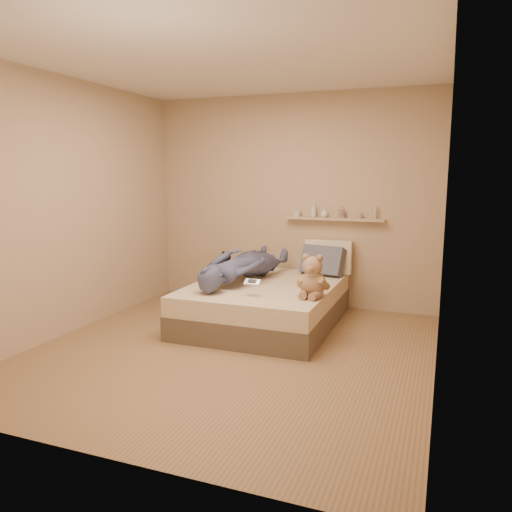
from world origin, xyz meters
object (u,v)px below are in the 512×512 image
at_px(pillow_grey, 323,261).
at_px(pillow_cream, 328,257).
at_px(wall_shelf, 334,219).
at_px(person, 242,265).
at_px(bed, 265,304).
at_px(dark_plush, 227,264).
at_px(game_console, 252,282).
at_px(teddy_bear, 312,279).

bearing_deg(pillow_grey, pillow_cream, 75.26).
bearing_deg(wall_shelf, person, -133.29).
relative_size(bed, pillow_grey, 3.80).
xyz_separation_m(dark_plush, wall_shelf, (1.18, 0.54, 0.53)).
distance_m(game_console, person, 0.69).
bearing_deg(teddy_bear, bed, 148.05).
bearing_deg(pillow_grey, game_console, -107.75).
distance_m(teddy_bear, wall_shelf, 1.39).
height_order(person, wall_shelf, wall_shelf).
bearing_deg(teddy_bear, person, 155.45).
height_order(pillow_grey, wall_shelf, wall_shelf).
bearing_deg(teddy_bear, pillow_cream, 95.63).
bearing_deg(pillow_cream, person, -134.57).
relative_size(dark_plush, wall_shelf, 0.23).
relative_size(pillow_grey, person, 0.32).
height_order(game_console, dark_plush, dark_plush).
bearing_deg(pillow_grey, person, -138.66).
relative_size(teddy_bear, pillow_grey, 0.86).
distance_m(bed, pillow_grey, 0.93).
xyz_separation_m(bed, person, (-0.28, 0.02, 0.41)).
bearing_deg(person, bed, -177.08).
bearing_deg(pillow_cream, teddy_bear, -84.37).
bearing_deg(pillow_grey, bed, -124.45).
relative_size(person, wall_shelf, 1.30).
bearing_deg(game_console, dark_plush, 126.78).
bearing_deg(teddy_bear, dark_plush, 148.84).
bearing_deg(teddy_bear, pillow_grey, 98.27).
height_order(dark_plush, person, person).
distance_m(pillow_grey, wall_shelf, 0.53).
bearing_deg(pillow_cream, dark_plush, -157.93).
bearing_deg(pillow_cream, game_console, -107.46).
xyz_separation_m(pillow_grey, wall_shelf, (0.08, 0.22, 0.48)).
bearing_deg(wall_shelf, dark_plush, -155.36).
height_order(game_console, wall_shelf, wall_shelf).
relative_size(bed, teddy_bear, 4.43).
bearing_deg(bed, pillow_cream, 58.42).
height_order(bed, game_console, game_console).
bearing_deg(person, game_console, 128.72).
height_order(dark_plush, pillow_grey, pillow_grey).
xyz_separation_m(bed, dark_plush, (-0.63, 0.37, 0.34)).
bearing_deg(dark_plush, wall_shelf, 24.64).
bearing_deg(pillow_grey, dark_plush, -163.73).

